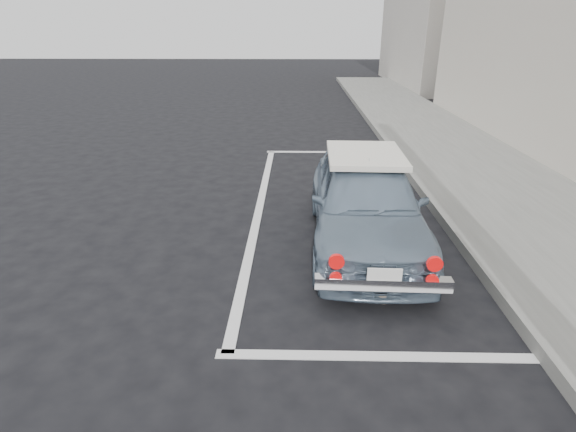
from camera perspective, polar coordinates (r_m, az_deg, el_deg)
ground at (r=4.54m, az=4.87°, el=-13.20°), size 80.00×80.00×0.00m
sidewalk at (r=7.14m, az=30.47°, el=-1.76°), size 2.80×40.00×0.15m
pline_rear at (r=4.21m, az=12.40°, el=-17.01°), size 3.00×0.12×0.01m
pline_front at (r=10.53m, az=5.60°, el=8.09°), size 3.00×0.12×0.01m
pline_side at (r=7.20m, az=-3.66°, el=1.10°), size 0.12×7.00×0.01m
retro_coupe at (r=5.89m, az=9.82°, el=1.92°), size 1.49×3.50×1.18m
cat at (r=4.84m, az=12.20°, el=-9.34°), size 0.35×0.48×0.28m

